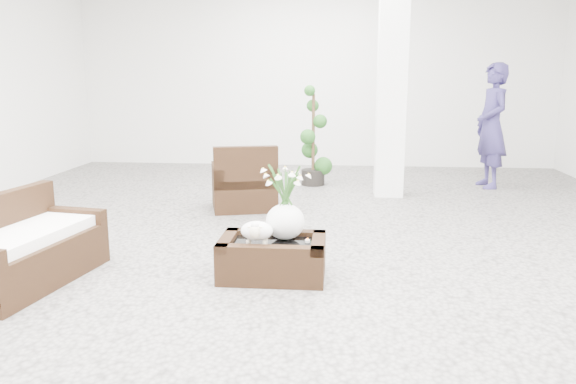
# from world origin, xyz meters

# --- Properties ---
(ground) EXTENTS (11.00, 11.00, 0.00)m
(ground) POSITION_xyz_m (0.00, 0.00, 0.00)
(ground) COLOR gray
(ground) RESTS_ON ground
(column) EXTENTS (0.40, 0.40, 3.50)m
(column) POSITION_xyz_m (1.20, 2.80, 1.75)
(column) COLOR white
(column) RESTS_ON ground
(coffee_table) EXTENTS (0.90, 0.60, 0.31)m
(coffee_table) POSITION_xyz_m (-0.07, -0.74, 0.16)
(coffee_table) COLOR #341E0F
(coffee_table) RESTS_ON ground
(sheep_figurine) EXTENTS (0.28, 0.23, 0.21)m
(sheep_figurine) POSITION_xyz_m (-0.19, -0.84, 0.42)
(sheep_figurine) COLOR white
(sheep_figurine) RESTS_ON coffee_table
(planter_narcissus) EXTENTS (0.44, 0.44, 0.80)m
(planter_narcissus) POSITION_xyz_m (0.03, -0.64, 0.71)
(planter_narcissus) COLOR white
(planter_narcissus) RESTS_ON coffee_table
(tealight) EXTENTS (0.04, 0.04, 0.03)m
(tealight) POSITION_xyz_m (0.23, -0.72, 0.33)
(tealight) COLOR white
(tealight) RESTS_ON coffee_table
(armchair) EXTENTS (0.97, 0.95, 0.85)m
(armchair) POSITION_xyz_m (-0.76, 1.80, 0.43)
(armchair) COLOR #341E0F
(armchair) RESTS_ON ground
(loveseat) EXTENTS (0.89, 1.48, 0.74)m
(loveseat) POSITION_xyz_m (-2.10, -1.08, 0.37)
(loveseat) COLOR #341E0F
(loveseat) RESTS_ON ground
(topiary) EXTENTS (0.41, 0.41, 1.54)m
(topiary) POSITION_xyz_m (0.07, 3.48, 0.77)
(topiary) COLOR #1C4716
(topiary) RESTS_ON ground
(shopper) EXTENTS (0.57, 0.76, 1.91)m
(shopper) POSITION_xyz_m (2.80, 3.55, 0.96)
(shopper) COLOR navy
(shopper) RESTS_ON ground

